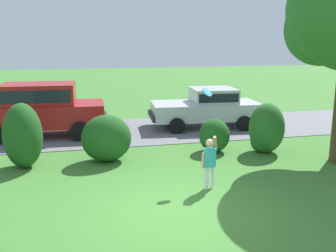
{
  "coord_description": "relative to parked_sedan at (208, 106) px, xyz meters",
  "views": [
    {
      "loc": [
        -1.78,
        -7.13,
        3.45
      ],
      "look_at": [
        0.53,
        2.95,
        1.1
      ],
      "focal_mm": 40.98,
      "sensor_mm": 36.0,
      "label": 1
    }
  ],
  "objects": [
    {
      "name": "parked_suv",
      "position": [
        -6.34,
        -0.12,
        0.23
      ],
      "size": [
        4.77,
        2.25,
        1.92
      ],
      "color": "maroon",
      "rests_on": "ground"
    },
    {
      "name": "ground_plane",
      "position": [
        -3.11,
        -7.15,
        -0.85
      ],
      "size": [
        80.0,
        80.0,
        0.0
      ],
      "primitive_type": "plane",
      "color": "#3D752D"
    },
    {
      "name": "parked_sedan",
      "position": [
        0.0,
        0.0,
        0.0
      ],
      "size": [
        4.51,
        2.32,
        1.56
      ],
      "color": "silver",
      "rests_on": "ground"
    },
    {
      "name": "shrub_centre_right",
      "position": [
        0.63,
        -3.75,
        -0.14
      ],
      "size": [
        1.08,
        1.13,
        1.55
      ],
      "color": "#286023",
      "rests_on": "ground"
    },
    {
      "name": "child_thrower",
      "position": [
        -2.05,
        -6.2,
        -0.13
      ],
      "size": [
        0.44,
        0.29,
        1.29
      ],
      "color": "white",
      "rests_on": "ground"
    },
    {
      "name": "shrub_near_tree",
      "position": [
        -6.48,
        -3.61,
        0.05
      ],
      "size": [
        1.04,
        1.15,
        1.79
      ],
      "color": "#1E511C",
      "rests_on": "ground"
    },
    {
      "name": "driveway_strip",
      "position": [
        -3.11,
        -0.07,
        -0.84
      ],
      "size": [
        28.0,
        4.4,
        0.02
      ],
      "primitive_type": "cube",
      "color": "slate",
      "rests_on": "ground"
    },
    {
      "name": "shrub_centre",
      "position": [
        -0.9,
        -3.34,
        -0.33
      ],
      "size": [
        0.96,
        0.95,
        1.04
      ],
      "color": "#1E511C",
      "rests_on": "ground"
    },
    {
      "name": "frisbee",
      "position": [
        -1.87,
        -5.39,
        1.33
      ],
      "size": [
        0.32,
        0.26,
        0.27
      ],
      "color": "#337FDB"
    },
    {
      "name": "shrub_centre_left",
      "position": [
        -4.24,
        -3.55,
        -0.17
      ],
      "size": [
        1.43,
        1.15,
        1.36
      ],
      "color": "#1E511C",
      "rests_on": "ground"
    }
  ]
}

